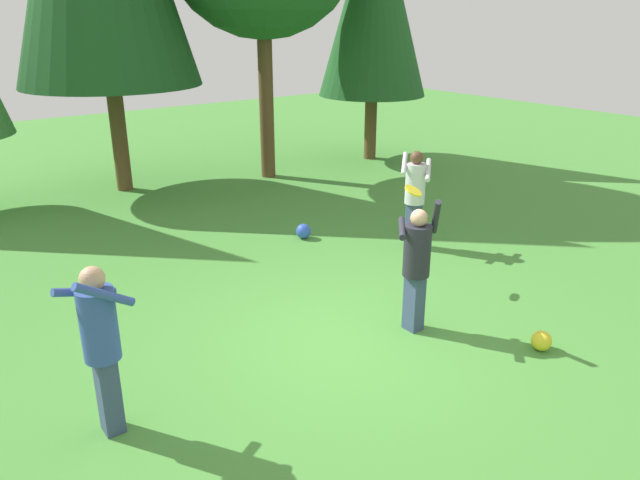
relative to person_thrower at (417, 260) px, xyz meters
The scene contains 7 objects.
ground_plane 1.32m from the person_thrower, 159.97° to the left, with size 40.00×40.00×0.00m, color #478C38.
person_thrower is the anchor object (origin of this frame).
person_catcher 2.98m from the person_thrower, 45.63° to the left, with size 0.75×0.74×1.70m.
person_bystander 3.83m from the person_thrower, behind, with size 0.65×0.57×1.75m.
frisbee 1.58m from the person_thrower, 47.85° to the left, with size 0.35×0.35×0.15m.
ball_blue 3.77m from the person_thrower, 77.67° to the left, with size 0.27×0.27×0.27m, color blue.
ball_yellow 1.79m from the person_thrower, 55.89° to the right, with size 0.25×0.25×0.25m, color yellow.
Camera 1 is at (-4.28, -5.20, 3.87)m, focal length 34.06 mm.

